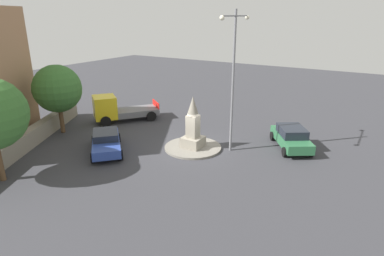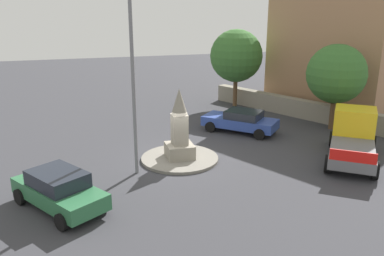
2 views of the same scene
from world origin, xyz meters
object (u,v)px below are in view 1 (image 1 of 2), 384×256
Objects in this scene: monument at (193,127)px; truck_yellow_far_side at (117,109)px; car_blue_waiting at (106,141)px; tree_near_wall at (57,89)px; car_green_parked_right at (291,137)px; streetlamp at (233,70)px.

monument is 0.64× the size of truck_yellow_far_side.
car_blue_waiting is 6.34m from tree_near_wall.
car_blue_waiting is at bearing -53.69° from monument.
car_green_parked_right is at bearing 122.46° from monument.
streetlamp reaches higher than tree_near_wall.
car_blue_waiting is (4.46, -6.96, -4.68)m from streetlamp.
truck_yellow_far_side is 5.21m from tree_near_wall.
monument is at bearing 103.50° from tree_near_wall.
car_green_parked_right is at bearing 124.25° from car_blue_waiting.
streetlamp is 6.24m from car_green_parked_right.
tree_near_wall is at bearing -69.18° from car_green_parked_right.
streetlamp is 2.04× the size of car_blue_waiting.
monument is at bearing -65.76° from streetlamp.
streetlamp is at bearing 122.64° from car_blue_waiting.
car_green_parked_right is at bearing 127.41° from streetlamp.
truck_yellow_far_side reaches higher than car_green_parked_right.
monument is 0.67× the size of tree_near_wall.
monument is at bearing 77.96° from truck_yellow_far_side.
car_blue_waiting is (3.42, -4.66, -0.83)m from monument.
streetlamp is 1.72× the size of tree_near_wall.
car_green_parked_right is 0.81× the size of truck_yellow_far_side.
car_green_parked_right is 12.46m from car_blue_waiting.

